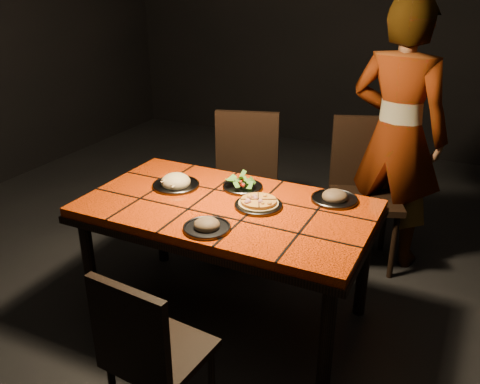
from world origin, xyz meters
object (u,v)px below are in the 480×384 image
at_px(chair_far_right, 364,182).
at_px(diner, 397,135).
at_px(chair_near, 148,349).
at_px(plate_pizza, 258,204).
at_px(plate_pasta, 176,183).
at_px(dining_table, 227,217).
at_px(chair_far_left, 245,174).

distance_m(chair_far_right, diner, 0.38).
height_order(chair_near, plate_pizza, chair_near).
relative_size(chair_near, plate_pasta, 3.01).
relative_size(dining_table, chair_far_right, 1.58).
bearing_deg(chair_far_left, plate_pizza, -76.76).
bearing_deg(chair_far_left, chair_far_right, -0.94).
bearing_deg(plate_pizza, plate_pasta, 175.72).
xyz_separation_m(dining_table, diner, (0.70, 1.15, 0.25)).
relative_size(chair_far_right, plate_pasta, 3.62).
distance_m(chair_near, chair_far_left, 1.79).
distance_m(chair_far_left, plate_pasta, 0.76).
distance_m(chair_far_right, plate_pizza, 1.09).
relative_size(chair_far_left, plate_pasta, 3.61).
distance_m(chair_far_left, chair_far_right, 0.85).
height_order(plate_pizza, plate_pasta, plate_pasta).
height_order(dining_table, diner, diner).
bearing_deg(plate_pasta, dining_table, -12.85).
bearing_deg(plate_pizza, dining_table, -164.83).
height_order(chair_far_right, plate_pasta, chair_far_right).
height_order(chair_far_left, diner, diner).
distance_m(dining_table, chair_near, 0.95).
bearing_deg(diner, dining_table, 69.02).
bearing_deg(chair_near, chair_far_right, -97.29).
distance_m(chair_near, diner, 2.21).
bearing_deg(diner, chair_near, 84.36).
distance_m(dining_table, plate_pasta, 0.41).
xyz_separation_m(dining_table, chair_near, (0.11, -0.93, -0.18)).
height_order(diner, plate_pasta, diner).
distance_m(chair_near, plate_pizza, 1.02).
relative_size(dining_table, diner, 0.88).
bearing_deg(chair_far_right, chair_far_left, 175.18).
relative_size(diner, plate_pizza, 6.20).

